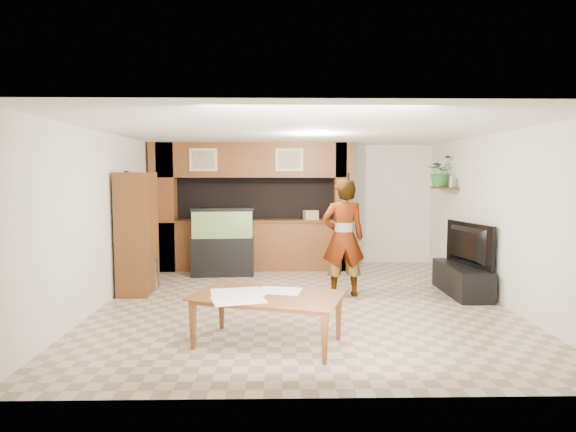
{
  "coord_description": "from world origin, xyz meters",
  "views": [
    {
      "loc": [
        -0.36,
        -7.32,
        1.97
      ],
      "look_at": [
        -0.21,
        0.6,
        1.28
      ],
      "focal_mm": 30.0,
      "sensor_mm": 36.0,
      "label": 1
    }
  ],
  "objects_px": {
    "pantry_cabinet": "(137,233)",
    "dining_table": "(267,320)",
    "aquarium": "(223,242)",
    "television": "(463,244)",
    "person": "(343,238)"
  },
  "relations": [
    {
      "from": "pantry_cabinet",
      "to": "aquarium",
      "type": "relative_size",
      "value": 1.51
    },
    {
      "from": "pantry_cabinet",
      "to": "dining_table",
      "type": "height_order",
      "value": "pantry_cabinet"
    },
    {
      "from": "pantry_cabinet",
      "to": "television",
      "type": "height_order",
      "value": "pantry_cabinet"
    },
    {
      "from": "pantry_cabinet",
      "to": "television",
      "type": "relative_size",
      "value": 1.63
    },
    {
      "from": "aquarium",
      "to": "person",
      "type": "relative_size",
      "value": 0.7
    },
    {
      "from": "dining_table",
      "to": "aquarium",
      "type": "bearing_deg",
      "value": 121.53
    },
    {
      "from": "television",
      "to": "dining_table",
      "type": "distance_m",
      "value": 3.96
    },
    {
      "from": "aquarium",
      "to": "dining_table",
      "type": "xyz_separation_m",
      "value": [
        0.95,
        -3.88,
        -0.35
      ]
    },
    {
      "from": "television",
      "to": "dining_table",
      "type": "bearing_deg",
      "value": 113.74
    },
    {
      "from": "person",
      "to": "dining_table",
      "type": "xyz_separation_m",
      "value": [
        -1.18,
        -2.26,
        -0.65
      ]
    },
    {
      "from": "pantry_cabinet",
      "to": "dining_table",
      "type": "distance_m",
      "value": 3.43
    },
    {
      "from": "pantry_cabinet",
      "to": "television",
      "type": "bearing_deg",
      "value": -2.06
    },
    {
      "from": "pantry_cabinet",
      "to": "television",
      "type": "distance_m",
      "value": 5.36
    },
    {
      "from": "aquarium",
      "to": "person",
      "type": "distance_m",
      "value": 2.69
    },
    {
      "from": "pantry_cabinet",
      "to": "dining_table",
      "type": "bearing_deg",
      "value": -49.02
    }
  ]
}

